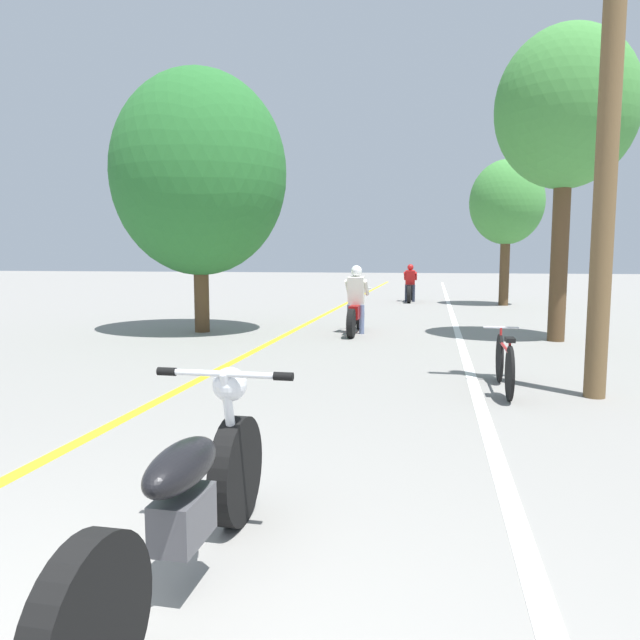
# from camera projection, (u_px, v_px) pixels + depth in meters

# --- Properties ---
(lane_stripe_center) EXTENTS (0.14, 48.00, 0.01)m
(lane_stripe_center) POSITION_uv_depth(u_px,v_px,m) (314.00, 320.00, 14.83)
(lane_stripe_center) COLOR yellow
(lane_stripe_center) RESTS_ON ground
(lane_stripe_edge) EXTENTS (0.14, 48.00, 0.01)m
(lane_stripe_edge) POSITION_uv_depth(u_px,v_px,m) (455.00, 323.00, 14.13)
(lane_stripe_edge) COLOR white
(lane_stripe_edge) RESTS_ON ground
(utility_pole) EXTENTS (1.10, 0.24, 5.66)m
(utility_pole) POSITION_uv_depth(u_px,v_px,m) (608.00, 140.00, 6.32)
(utility_pole) COLOR brown
(utility_pole) RESTS_ON ground
(roadside_tree_right_near) EXTENTS (2.60, 2.34, 5.90)m
(roadside_tree_right_near) POSITION_uv_depth(u_px,v_px,m) (566.00, 110.00, 10.64)
(roadside_tree_right_near) COLOR #513A23
(roadside_tree_right_near) RESTS_ON ground
(roadside_tree_right_far) EXTENTS (2.45, 2.20, 4.87)m
(roadside_tree_right_far) POSITION_uv_depth(u_px,v_px,m) (507.00, 203.00, 19.03)
(roadside_tree_right_far) COLOR #513A23
(roadside_tree_right_far) RESTS_ON ground
(roadside_tree_left) EXTENTS (3.75, 3.37, 5.55)m
(roadside_tree_left) POSITION_uv_depth(u_px,v_px,m) (199.00, 174.00, 12.11)
(roadside_tree_left) COLOR #513A23
(roadside_tree_left) RESTS_ON ground
(motorcycle_foreground) EXTENTS (0.80, 2.17, 0.99)m
(motorcycle_foreground) POSITION_uv_depth(u_px,v_px,m) (187.00, 503.00, 2.76)
(motorcycle_foreground) COLOR black
(motorcycle_foreground) RESTS_ON ground
(motorcycle_rider_lead) EXTENTS (0.50, 2.04, 1.45)m
(motorcycle_rider_lead) POSITION_uv_depth(u_px,v_px,m) (356.00, 308.00, 12.17)
(motorcycle_rider_lead) COLOR black
(motorcycle_rider_lead) RESTS_ON ground
(motorcycle_rider_far) EXTENTS (0.50, 2.06, 1.38)m
(motorcycle_rider_far) POSITION_uv_depth(u_px,v_px,m) (410.00, 287.00, 21.00)
(motorcycle_rider_far) COLOR black
(motorcycle_rider_far) RESTS_ON ground
(bicycle_parked) EXTENTS (0.44, 1.65, 0.73)m
(bicycle_parked) POSITION_uv_depth(u_px,v_px,m) (504.00, 363.00, 6.93)
(bicycle_parked) COLOR black
(bicycle_parked) RESTS_ON ground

